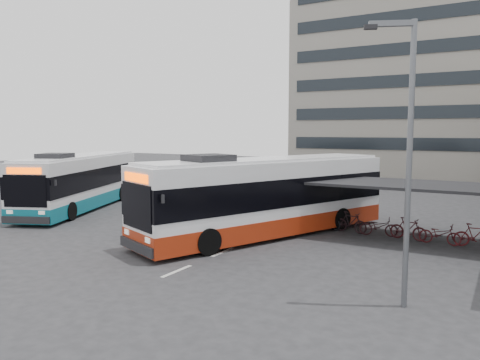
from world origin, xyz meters
The scene contains 11 objects.
ground centered at (0.00, 0.00, 0.00)m, with size 120.00×120.00×0.00m, color #28282B.
bike_shelter centered at (8.50, 3.00, 1.36)m, with size 10.00×4.00×2.54m.
office_block centered at (6.00, 36.00, 12.50)m, with size 30.00×15.00×25.00m, color gray.
road_markings centered at (2.50, -3.00, 0.01)m, with size 0.15×7.60×0.01m.
bus_main centered at (2.63, 0.63, 1.79)m, with size 7.56×13.16×3.87m.
bus_teal centered at (-10.87, 1.53, 1.67)m, with size 7.23×12.23×3.60m.
pedestrian centered at (-3.23, -2.07, 0.91)m, with size 0.66×0.43×1.82m, color black.
lamp_post centered at (9.87, -5.46, 4.41)m, with size 1.29×0.67×7.73m.
sign_totem_south centered at (-14.32, -0.74, 1.36)m, with size 0.57×0.30×2.65m.
sign_totem_mid centered at (-11.75, 3.19, 1.43)m, with size 0.59×0.32×2.77m.
sign_totem_north centered at (-12.54, 6.42, 1.37)m, with size 0.57×0.22×2.65m.
Camera 1 is at (12.35, -18.50, 4.84)m, focal length 35.00 mm.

